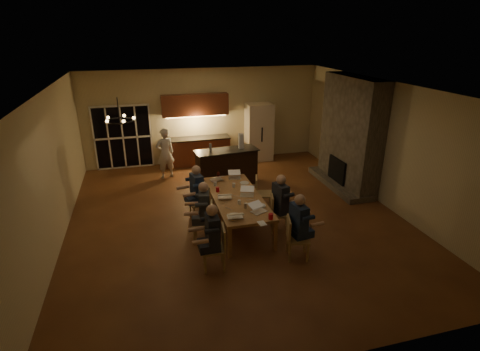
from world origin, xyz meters
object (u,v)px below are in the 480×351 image
(refrigerator, at_px, (259,132))
(laptop_c, at_px, (225,193))
(can_silver, at_px, (245,206))
(bar_bottle, at_px, (210,148))
(mug_front, at_px, (239,202))
(chair_left_near, at_px, (214,248))
(laptop_f, at_px, (235,174))
(laptop_e, at_px, (216,176))
(bar_island, at_px, (227,167))
(plate_left, at_px, (234,216))
(chair_left_far, at_px, (199,202))
(person_right_near, at_px, (298,226))
(bar_blender, at_px, (241,141))
(chair_right_mid, at_px, (280,213))
(standing_person, at_px, (165,153))
(laptop_a, at_px, (235,212))
(plate_near, at_px, (261,206))
(person_left_near, at_px, (213,237))
(laptop_b, at_px, (259,207))
(plate_far, at_px, (244,183))
(mug_mid, at_px, (234,185))
(person_left_mid, at_px, (204,212))
(can_cola, at_px, (218,174))
(can_right, at_px, (251,188))
(redcup_mid, at_px, (218,190))
(redcup_near, at_px, (271,216))
(laptop_d, at_px, (247,191))
(chair_right_far, at_px, (264,194))
(dining_table, at_px, (237,211))
(chair_left_mid, at_px, (203,222))
(person_right_mid, at_px, (280,203))
(person_left_far, at_px, (197,192))
(chandelier, at_px, (120,121))
(chair_right_near, at_px, (298,238))

(refrigerator, bearing_deg, laptop_c, -116.81)
(laptop_c, relative_size, can_silver, 2.67)
(bar_bottle, bearing_deg, mug_front, -88.37)
(chair_left_near, distance_m, laptop_f, 2.92)
(laptop_e, bearing_deg, bar_island, -124.09)
(bar_island, xyz_separation_m, plate_left, (-0.64, -3.47, 0.22))
(chair_left_far, relative_size, person_right_near, 0.64)
(bar_island, height_order, bar_bottle, bar_bottle)
(can_silver, bearing_deg, bar_blender, 76.38)
(chair_right_mid, relative_size, standing_person, 0.56)
(laptop_c, distance_m, bar_blender, 2.84)
(laptop_a, distance_m, plate_near, 0.77)
(person_left_near, bearing_deg, laptop_b, 119.92)
(plate_far, bearing_deg, bar_island, 91.43)
(refrigerator, relative_size, mug_mid, 20.00)
(person_left_mid, relative_size, can_cola, 11.50)
(can_right, bearing_deg, laptop_c, -160.65)
(laptop_e, bearing_deg, refrigerator, -134.64)
(redcup_mid, bearing_deg, can_cola, 76.82)
(standing_person, distance_m, redcup_near, 5.14)
(mug_front, xyz_separation_m, plate_far, (0.44, 1.14, -0.04))
(chair_left_far, relative_size, can_cola, 7.42)
(standing_person, distance_m, plate_left, 4.64)
(plate_left, bearing_deg, mug_front, 64.69)
(mug_front, bearing_deg, laptop_d, 53.95)
(chair_left_near, bearing_deg, plate_left, 143.53)
(refrigerator, height_order, chair_right_mid, refrigerator)
(plate_near, bearing_deg, chair_right_far, 68.01)
(dining_table, distance_m, chair_left_mid, 1.02)
(bar_island, relative_size, can_right, 15.50)
(person_right_near, bearing_deg, chair_left_near, 81.59)
(dining_table, height_order, person_right_mid, person_right_mid)
(chair_right_far, xyz_separation_m, bar_blender, (-0.08, 1.96, 0.86))
(chair_left_mid, relative_size, chair_left_far, 1.00)
(chair_left_near, height_order, standing_person, standing_person)
(laptop_c, bearing_deg, mug_mid, -115.04)
(redcup_near, relative_size, can_cola, 1.00)
(person_left_far, xyz_separation_m, can_right, (1.26, -0.35, 0.12))
(chandelier, distance_m, redcup_near, 3.54)
(laptop_f, bearing_deg, bar_island, 94.53)
(chair_right_near, height_order, laptop_b, laptop_b)
(laptop_e, xyz_separation_m, redcup_near, (0.65, -2.37, -0.05))
(bar_island, xyz_separation_m, can_right, (0.07, -2.27, 0.27))
(redcup_near, bearing_deg, can_right, 89.08)
(redcup_near, distance_m, redcup_mid, 1.81)
(mug_mid, bearing_deg, plate_left, -103.83)
(laptop_c, distance_m, plate_left, 0.96)
(bar_island, height_order, chair_left_mid, bar_island)
(person_left_near, bearing_deg, dining_table, 149.66)
(chair_left_mid, distance_m, standing_person, 4.09)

